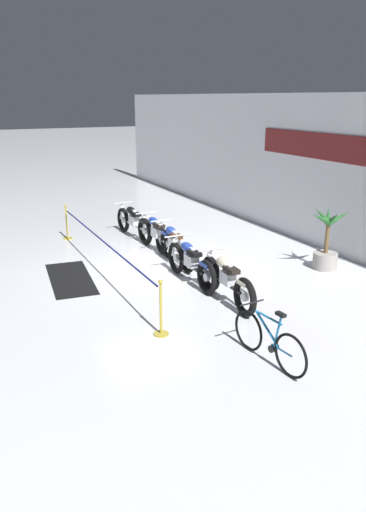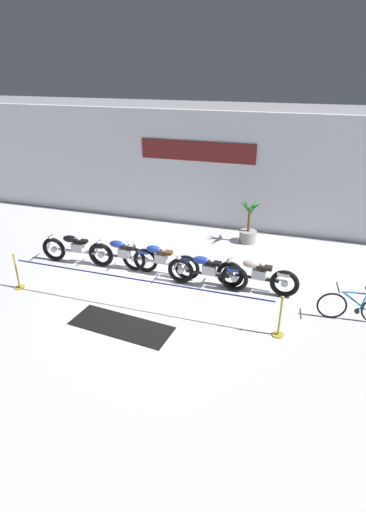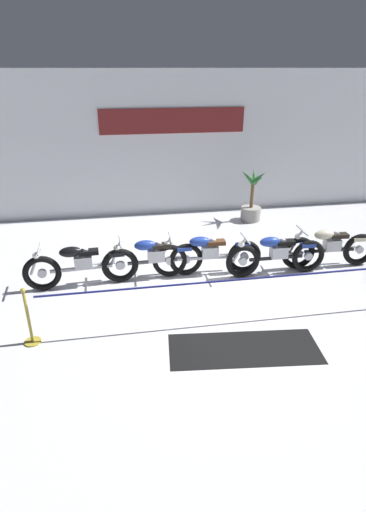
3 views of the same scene
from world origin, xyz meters
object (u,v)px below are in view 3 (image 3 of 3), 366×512
Objects in this scene: motorcycle_cream_4 at (329,248)px; potted_palm_left_of_row at (252,202)px; motorcycle_blue_3 at (276,255)px; floor_banner at (244,349)px; motorcycle_blue_2 at (207,254)px; motorcycle_blue_1 at (153,258)px; stanchion_far_left at (166,295)px; motorcycle_black_0 at (81,265)px.

motorcycle_cream_4 is 1.44× the size of potted_palm_left_of_row.
floor_banner is at bearing -121.12° from motorcycle_blue_3.
floor_banner is (0.03, -2.70, -0.48)m from motorcycle_blue_2.
motorcycle_blue_1 is 0.31× the size of stanchion_far_left.
stanchion_far_left reaches higher than motorcycle_blue_1.
motorcycle_cream_4 is at bearing -0.28° from motorcycle_black_0.
floor_banner is (-2.82, -2.59, -0.47)m from motorcycle_cream_4.
potted_palm_left_of_row is at bearing 76.66° from floor_banner.
motorcycle_cream_4 is (1.35, 0.16, -0.00)m from motorcycle_blue_3.
motorcycle_cream_4 reaches higher than floor_banner.
floor_banner is at bearing -32.80° from stanchion_far_left.
floor_banner is (1.19, -0.77, -0.69)m from stanchion_far_left.
motorcycle_black_0 is at bearing 177.47° from motorcycle_blue_3.
motorcycle_blue_3 is at bearing 32.00° from stanchion_far_left.
motorcycle_blue_1 is 0.89× the size of motorcycle_blue_2.
motorcycle_black_0 is at bearing 130.02° from stanchion_far_left.
motorcycle_blue_3 is 1.36m from motorcycle_cream_4.
potted_palm_left_of_row is 6.05m from stanchion_far_left.
stanchion_far_left is at bearing 153.14° from floor_banner.
motorcycle_blue_2 is (1.19, -0.02, 0.00)m from motorcycle_blue_1.
potted_palm_left_of_row is 0.22× the size of stanchion_far_left.
motorcycle_black_0 is 0.33× the size of stanchion_far_left.
motorcycle_blue_3 is 2.88m from floor_banner.
motorcycle_black_0 is 1.08× the size of motorcycle_blue_1.
motorcycle_blue_1 is at bearing 3.75° from motorcycle_black_0.
motorcycle_blue_2 is at bearing 96.52° from floor_banner.
stanchion_far_left is (-2.66, -1.66, 0.22)m from motorcycle_blue_3.
motorcycle_blue_2 is 1.08× the size of motorcycle_cream_4.
stanchion_far_left reaches higher than floor_banner.
motorcycle_cream_4 reaches higher than motorcycle_blue_1.
motorcycle_black_0 is 1.05× the size of motorcycle_cream_4.
stanchion_far_left reaches higher than motorcycle_black_0.
motorcycle_blue_1 is at bearing 120.02° from floor_banner.
motorcycle_blue_1 is at bearing 178.19° from motorcycle_cream_4.
potted_palm_left_of_row reaches higher than motorcycle_blue_3.
motorcycle_blue_3 is 1.01× the size of motorcycle_cream_4.
potted_palm_left_of_row is (-0.76, 3.29, 0.09)m from motorcycle_cream_4.
floor_banner is (2.75, -2.62, -0.47)m from motorcycle_black_0.
potted_palm_left_of_row is at bearing 80.32° from motorcycle_blue_3.
stanchion_far_left is (1.55, -1.85, 0.22)m from motorcycle_black_0.
motorcycle_black_0 is at bearing -176.25° from motorcycle_blue_1.
stanchion_far_left reaches higher than motorcycle_blue_2.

